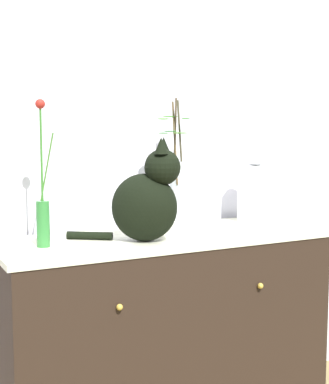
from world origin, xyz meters
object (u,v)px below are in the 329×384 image
Objects in this scene: sideboard at (165,336)px; bowl_porcelain at (178,224)px; vase_glass_clear at (178,184)px; cat_sitting at (147,200)px; jar_lidded_porcelain at (255,188)px; vase_slim_green at (43,209)px.

bowl_porcelain is (0.10, 0.08, 0.46)m from sideboard.
vase_glass_clear reaches higher than bowl_porcelain.
cat_sitting reaches higher than jar_lidded_porcelain.
vase_slim_green is (-0.39, 0.08, -0.02)m from cat_sitting.
jar_lidded_porcelain is at bearing 14.58° from cat_sitting.
vase_glass_clear is (-0.00, -0.00, 0.18)m from bowl_porcelain.
cat_sitting reaches higher than bowl_porcelain.
bowl_porcelain is 0.41× the size of vase_glass_clear.
sideboard is 0.48m from bowl_porcelain.
cat_sitting is 0.40m from vase_slim_green.
vase_slim_green is (-0.51, -0.01, 0.58)m from sideboard.
cat_sitting is 1.99× the size of bowl_porcelain.
vase_slim_green is at bearing -172.22° from vase_glass_clear.
vase_slim_green is at bearing -179.15° from sideboard.
sideboard is at bearing -143.16° from vase_glass_clear.
cat_sitting is at bearing -11.30° from vase_slim_green.
bowl_porcelain is at bearing 7.78° from vase_slim_green.
vase_glass_clear is at bearing -179.82° from jar_lidded_porcelain.
cat_sitting is 1.20× the size of jar_lidded_porcelain.
vase_slim_green is 1.54× the size of jar_lidded_porcelain.
sideboard is 0.79m from jar_lidded_porcelain.
cat_sitting is (-0.12, -0.09, 0.60)m from sideboard.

